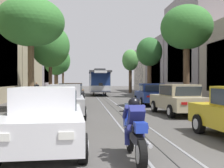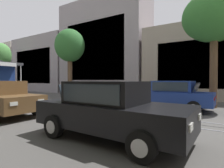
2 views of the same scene
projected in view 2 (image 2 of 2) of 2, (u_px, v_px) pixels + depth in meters
name	position (u px, v px, depth m)	size (l,w,h in m)	color
ground_plane	(54.00, 107.00, 10.39)	(160.00, 160.00, 0.00)	#4C4947
trolley_track_rails	(20.00, 103.00, 12.28)	(1.14, 63.61, 0.01)	gray
building_facade_right	(102.00, 57.00, 21.22)	(4.77, 55.31, 10.91)	gray
parked_car_black_mid_left	(110.00, 109.00, 4.87)	(2.11, 4.41, 1.58)	black
parked_car_brown_fourth_left	(1.00, 98.00, 8.03)	(2.07, 4.39, 1.58)	brown
parked_car_blue_mid_right	(171.00, 95.00, 9.66)	(2.11, 4.41, 1.58)	#233D93
street_tree_kerb_right_second	(214.00, 17.00, 10.16)	(3.43, 3.55, 6.81)	brown
street_tree_kerb_right_mid	(70.00, 46.00, 16.75)	(2.82, 2.87, 6.52)	brown
street_tree_kerb_right_fourth	(1.00, 56.00, 23.64)	(2.52, 2.32, 6.67)	#4C3826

